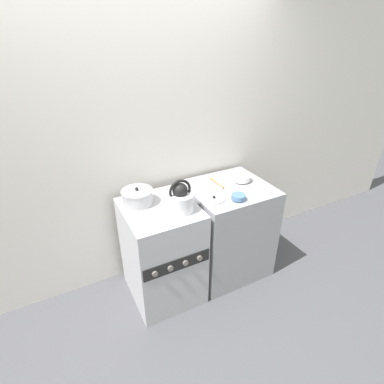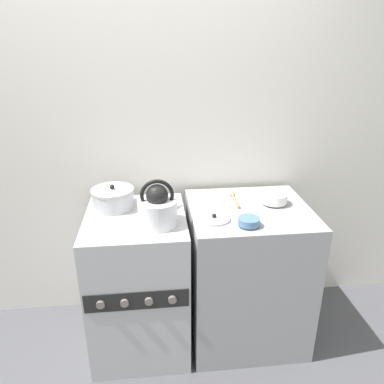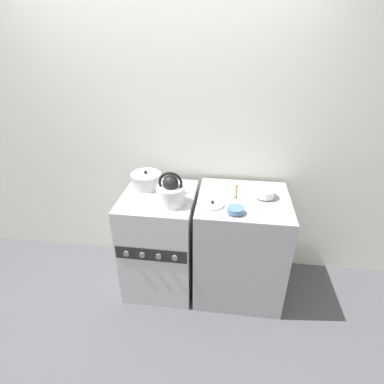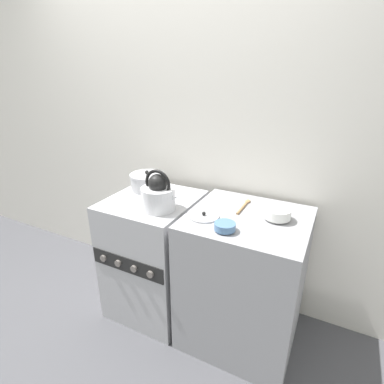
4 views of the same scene
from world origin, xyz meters
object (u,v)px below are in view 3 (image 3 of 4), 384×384
object	(u,v)px
loose_pot_lid	(212,204)
kettle	(171,192)
enamel_bowl	(265,193)
cooking_pot	(146,180)
small_ceramic_bowl	(236,210)
stove	(161,241)

from	to	relation	value
loose_pot_lid	kettle	bearing A→B (deg)	-178.01
enamel_bowl	loose_pot_lid	bearing A→B (deg)	-157.53
cooking_pot	enamel_bowl	bearing A→B (deg)	-4.58
loose_pot_lid	small_ceramic_bowl	bearing A→B (deg)	-30.19
kettle	loose_pot_lid	xyz separation A→B (m)	(0.31, 0.01, -0.08)
kettle	small_ceramic_bowl	size ratio (longest dim) A/B	2.25
cooking_pot	loose_pot_lid	world-z (taller)	cooking_pot
enamel_bowl	small_ceramic_bowl	bearing A→B (deg)	-130.27
cooking_pot	small_ceramic_bowl	distance (m)	0.81
stove	loose_pot_lid	bearing A→B (deg)	-12.99
stove	enamel_bowl	distance (m)	0.97
enamel_bowl	stove	bearing A→B (deg)	-175.77
small_ceramic_bowl	cooking_pot	bearing A→B (deg)	155.33
kettle	loose_pot_lid	size ratio (longest dim) A/B	1.45
stove	kettle	size ratio (longest dim) A/B	3.42
cooking_pot	small_ceramic_bowl	size ratio (longest dim) A/B	2.15
loose_pot_lid	enamel_bowl	bearing A→B (deg)	22.47
enamel_bowl	small_ceramic_bowl	xyz separation A→B (m)	(-0.22, -0.26, -0.01)
kettle	cooking_pot	bearing A→B (deg)	136.16
cooking_pot	stove	bearing A→B (deg)	-47.01
kettle	enamel_bowl	distance (m)	0.72
kettle	enamel_bowl	bearing A→B (deg)	13.90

